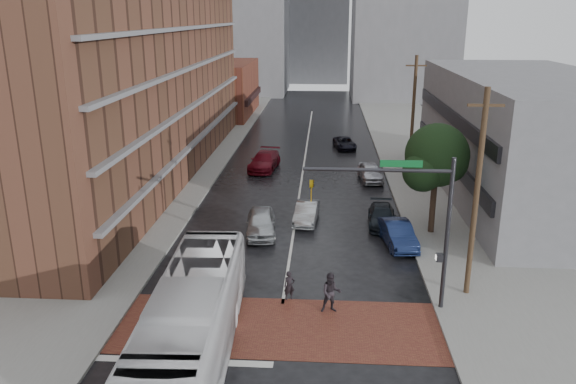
# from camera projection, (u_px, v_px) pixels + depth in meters

# --- Properties ---
(ground) EXTENTS (160.00, 160.00, 0.00)m
(ground) POSITION_uv_depth(u_px,v_px,m) (278.00, 333.00, 23.91)
(ground) COLOR black
(ground) RESTS_ON ground
(crosswalk) EXTENTS (14.00, 5.00, 0.02)m
(crosswalk) POSITION_uv_depth(u_px,v_px,m) (279.00, 327.00, 24.39)
(crosswalk) COLOR brown
(crosswalk) RESTS_ON ground
(sidewalk_west) EXTENTS (9.00, 90.00, 0.15)m
(sidewalk_west) POSITION_uv_depth(u_px,v_px,m) (169.00, 171.00, 48.40)
(sidewalk_west) COLOR gray
(sidewalk_west) RESTS_ON ground
(sidewalk_east) EXTENTS (9.00, 90.00, 0.15)m
(sidewalk_east) POSITION_uv_depth(u_px,v_px,m) (439.00, 176.00, 46.95)
(sidewalk_east) COLOR gray
(sidewalk_east) RESTS_ON ground
(apartment_block) EXTENTS (10.00, 44.00, 28.00)m
(apartment_block) POSITION_uv_depth(u_px,v_px,m) (123.00, 1.00, 43.40)
(apartment_block) COLOR brown
(apartment_block) RESTS_ON ground
(storefront_west) EXTENTS (8.00, 16.00, 7.00)m
(storefront_west) POSITION_uv_depth(u_px,v_px,m) (222.00, 89.00, 74.98)
(storefront_west) COLOR brown
(storefront_west) RESTS_ON ground
(building_east) EXTENTS (11.00, 26.00, 9.00)m
(building_east) POSITION_uv_depth(u_px,v_px,m) (528.00, 137.00, 40.54)
(building_east) COLOR gray
(building_east) RESTS_ON ground
(distant_tower_center) EXTENTS (12.00, 10.00, 24.00)m
(distant_tower_center) POSITION_uv_depth(u_px,v_px,m) (318.00, 20.00, 110.67)
(distant_tower_center) COLOR gray
(distant_tower_center) RESTS_ON ground
(street_tree) EXTENTS (4.20, 4.10, 6.90)m
(street_tree) POSITION_uv_depth(u_px,v_px,m) (437.00, 159.00, 33.40)
(street_tree) COLOR #332319
(street_tree) RESTS_ON ground
(signal_mast) EXTENTS (6.50, 0.30, 7.20)m
(signal_mast) POSITION_uv_depth(u_px,v_px,m) (416.00, 212.00, 24.50)
(signal_mast) COLOR #2D2D33
(signal_mast) RESTS_ON ground
(utility_pole_near) EXTENTS (1.60, 0.26, 10.00)m
(utility_pole_near) POSITION_uv_depth(u_px,v_px,m) (477.00, 194.00, 25.61)
(utility_pole_near) COLOR #473321
(utility_pole_near) RESTS_ON ground
(utility_pole_far) EXTENTS (1.60, 0.26, 10.00)m
(utility_pole_far) POSITION_uv_depth(u_px,v_px,m) (413.00, 118.00, 44.64)
(utility_pole_far) COLOR #473321
(utility_pole_far) RESTS_ON ground
(transit_bus) EXTENTS (3.34, 12.26, 3.38)m
(transit_bus) POSITION_uv_depth(u_px,v_px,m) (193.00, 319.00, 21.72)
(transit_bus) COLOR silver
(transit_bus) RESTS_ON ground
(pedestrian_a) EXTENTS (0.60, 0.49, 1.43)m
(pedestrian_a) POSITION_uv_depth(u_px,v_px,m) (289.00, 286.00, 26.53)
(pedestrian_a) COLOR black
(pedestrian_a) RESTS_ON ground
(pedestrian_b) EXTENTS (1.00, 0.82, 1.90)m
(pedestrian_b) POSITION_uv_depth(u_px,v_px,m) (331.00, 293.00, 25.37)
(pedestrian_b) COLOR #272227
(pedestrian_b) RESTS_ON ground
(car_travel_a) EXTENTS (2.20, 4.59, 1.51)m
(car_travel_a) POSITION_uv_depth(u_px,v_px,m) (261.00, 223.00, 34.46)
(car_travel_a) COLOR #B4B8BC
(car_travel_a) RESTS_ON ground
(car_travel_b) EXTENTS (1.69, 4.05, 1.30)m
(car_travel_b) POSITION_uv_depth(u_px,v_px,m) (306.00, 213.00, 36.55)
(car_travel_b) COLOR #A0A4A7
(car_travel_b) RESTS_ON ground
(car_travel_c) EXTENTS (2.74, 5.47, 1.52)m
(car_travel_c) POSITION_uv_depth(u_px,v_px,m) (264.00, 161.00, 49.03)
(car_travel_c) COLOR maroon
(car_travel_c) RESTS_ON ground
(suv_travel) EXTENTS (2.53, 4.35, 1.14)m
(suv_travel) POSITION_uv_depth(u_px,v_px,m) (345.00, 143.00, 56.78)
(suv_travel) COLOR black
(suv_travel) RESTS_ON ground
(car_parked_near) EXTENTS (2.11, 4.47, 1.42)m
(car_parked_near) POSITION_uv_depth(u_px,v_px,m) (398.00, 234.00, 32.82)
(car_parked_near) COLOR #131F45
(car_parked_near) RESTS_ON ground
(car_parked_mid) EXTENTS (1.94, 4.30, 1.22)m
(car_parked_mid) POSITION_uv_depth(u_px,v_px,m) (382.00, 216.00, 35.98)
(car_parked_mid) COLOR black
(car_parked_mid) RESTS_ON ground
(car_parked_far) EXTENTS (2.12, 4.39, 1.45)m
(car_parked_far) POSITION_uv_depth(u_px,v_px,m) (370.00, 172.00, 45.69)
(car_parked_far) COLOR #B9BAC1
(car_parked_far) RESTS_ON ground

